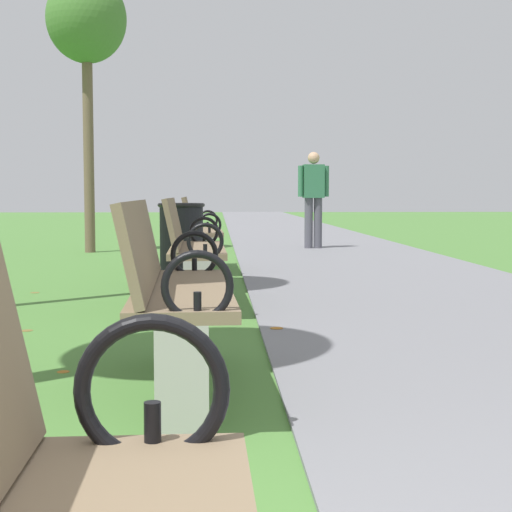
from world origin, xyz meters
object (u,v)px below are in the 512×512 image
at_px(park_bench_4, 199,231).
at_px(trash_bin, 182,244).
at_px(tree_3, 86,24).
at_px(park_bench_3, 191,249).
at_px(pedestrian_walking, 313,194).
at_px(park_bench_2, 171,290).

distance_m(park_bench_4, trash_bin, 1.50).
xyz_separation_m(park_bench_4, tree_3, (-1.82, 3.14, 3.12)).
bearing_deg(tree_3, trash_bin, -70.13).
relative_size(park_bench_3, pedestrian_walking, 0.99).
bearing_deg(trash_bin, park_bench_2, -88.05).
bearing_deg(park_bench_3, tree_3, 106.38).
distance_m(park_bench_3, tree_3, 7.16).
height_order(park_bench_2, pedestrian_walking, pedestrian_walking).
height_order(park_bench_3, pedestrian_walking, pedestrian_walking).
bearing_deg(park_bench_2, pedestrian_walking, 78.96).
height_order(park_bench_3, trash_bin, park_bench_3).
distance_m(park_bench_2, tree_3, 9.65).
bearing_deg(park_bench_3, trash_bin, 95.39).
xyz_separation_m(tree_3, pedestrian_walking, (3.67, 0.52, -2.67)).
xyz_separation_m(park_bench_2, tree_3, (-1.82, 8.95, 3.12)).
bearing_deg(park_bench_3, pedestrian_walking, 74.60).
relative_size(park_bench_3, park_bench_4, 1.00).
xyz_separation_m(park_bench_2, park_bench_3, (-0.00, 2.76, 0.00)).
bearing_deg(tree_3, park_bench_2, -78.51).
relative_size(park_bench_2, tree_3, 0.37).
bearing_deg(pedestrian_walking, park_bench_2, -101.04).
bearing_deg(park_bench_4, trash_bin, -95.66).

